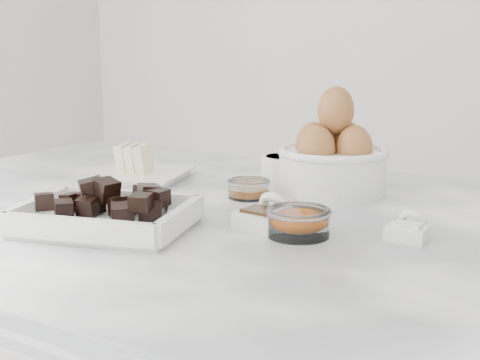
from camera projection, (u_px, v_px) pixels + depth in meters
The scene contains 9 objects.
marble_slab at pixel (217, 223), 0.95m from camera, with size 1.20×0.80×0.04m, color white.
chocolate_dish at pixel (106, 211), 0.85m from camera, with size 0.25×0.21×0.06m.
butter_plate at pixel (140, 168), 1.15m from camera, with size 0.18×0.18×0.06m.
sugar_ramekin at pixel (285, 169), 1.11m from camera, with size 0.08×0.08×0.05m.
egg_bowl at pixel (333, 158), 1.05m from camera, with size 0.17×0.17×0.17m.
honey_bowl at pixel (249, 188), 1.02m from camera, with size 0.07×0.07×0.03m.
zest_bowl at pixel (298, 221), 0.82m from camera, with size 0.08×0.08×0.04m.
vanilla_spoon at pixel (265, 216), 0.86m from camera, with size 0.07×0.08×0.05m.
salt_spoon at pixel (408, 229), 0.81m from camera, with size 0.05×0.06×0.04m.
Camera 1 is at (0.49, -0.78, 1.18)m, focal length 50.00 mm.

